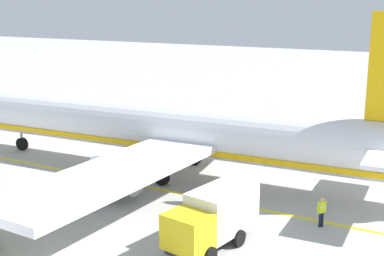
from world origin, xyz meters
name	(u,v)px	position (x,y,z in m)	size (l,w,h in m)	color
airliner_foreground	(168,129)	(9.67, 18.23, 3.39)	(34.64, 41.73, 11.90)	white
service_truck_baggage	(213,217)	(0.49, 9.82, 1.59)	(5.93, 3.14, 2.91)	yellow
crew_marshaller	(322,210)	(5.58, 5.55, 1.03)	(0.54, 0.44, 1.74)	#191E33
apron_guide_line	(199,197)	(6.28, 13.80, 0.01)	(0.30, 60.00, 0.01)	yellow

